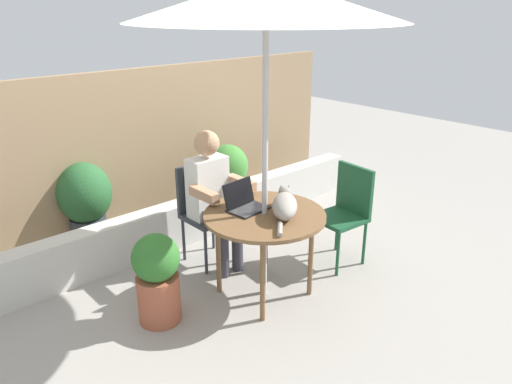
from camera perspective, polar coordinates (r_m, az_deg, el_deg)
name	(u,v)px	position (r m, az deg, el deg)	size (l,w,h in m)	color
ground_plane	(264,292)	(4.13, 0.95, -11.65)	(14.00, 14.00, 0.00)	gray
fence_back	(137,149)	(5.25, -13.69, 4.94)	(5.30, 0.08, 1.63)	#937756
planter_wall_low	(180,223)	(4.87, -8.87, -3.59)	(4.77, 0.20, 0.43)	beige
patio_table	(265,221)	(3.81, 1.01, -3.41)	(0.96, 0.96, 0.72)	brown
patio_umbrella	(266,0)	(3.46, 1.20, 21.51)	(1.91, 1.91, 2.41)	#B7B7BC
chair_occupied	(203,205)	(4.44, -6.24, -1.52)	(0.40, 0.40, 0.90)	#33383F
chair_empty	(346,207)	(4.45, 10.50, -1.73)	(0.43, 0.43, 0.90)	#194C2D
person_seated	(213,192)	(4.26, -5.07, -0.04)	(0.48, 0.48, 1.24)	white
laptop	(243,201)	(3.85, -1.49, -1.06)	(0.32, 0.28, 0.21)	black
cat	(285,205)	(3.73, 3.37, -1.52)	(0.52, 0.46, 0.17)	gray
potted_plant_near_fence	(228,178)	(5.37, -3.32, 1.66)	(0.45, 0.45, 0.82)	#595654
potted_plant_by_chair	(85,199)	(5.00, -19.32, -0.82)	(0.52, 0.52, 0.83)	#33383D
potted_plant_corner	(157,277)	(3.69, -11.47, -9.67)	(0.35, 0.35, 0.71)	#9E5138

